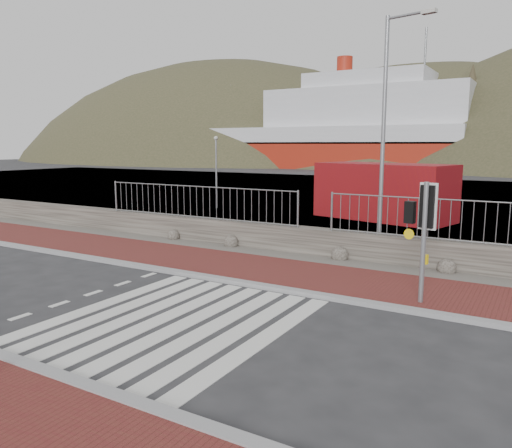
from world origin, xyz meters
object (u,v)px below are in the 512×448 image
Objects in this scene: ferry at (327,134)px; streetlight at (387,125)px; traffic_signal_far at (423,216)px; shipping_container at (384,191)px.

streetlight is at bearing -65.97° from ferry.
ferry is 70.49m from traffic_signal_far.
ferry is 65.51m from streetlight.
streetlight is (-2.15, 4.41, 2.18)m from traffic_signal_far.
traffic_signal_far is 5.37m from streetlight.
traffic_signal_far is 0.43× the size of shipping_container.
ferry reaches higher than traffic_signal_far.
shipping_container is (24.22, -51.38, -4.00)m from ferry.
streetlight is (26.67, -59.83, -1.12)m from ferry.
streetlight is 1.15× the size of shipping_container.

